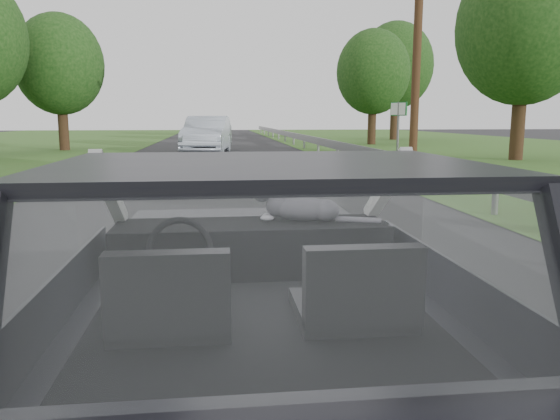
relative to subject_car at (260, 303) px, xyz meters
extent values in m
cube|color=black|center=(0.00, 0.00, 0.00)|extent=(1.80, 4.00, 1.45)
cube|color=black|center=(0.00, 0.62, 0.12)|extent=(1.58, 0.45, 0.30)
cube|color=black|center=(-0.40, -0.29, 0.16)|extent=(0.50, 0.72, 0.42)
cube|color=black|center=(0.40, -0.29, 0.16)|extent=(0.50, 0.72, 0.42)
torus|color=black|center=(-0.40, 0.33, 0.20)|extent=(0.36, 0.36, 0.04)
ellipsoid|color=slate|center=(0.32, 0.66, 0.36)|extent=(0.58, 0.30, 0.25)
cube|color=gray|center=(4.30, 10.00, -0.15)|extent=(0.05, 90.00, 0.32)
imported|color=silver|center=(-0.59, 22.71, 0.12)|extent=(2.59, 5.31, 1.68)
cube|color=#135C25|center=(6.90, 18.38, 0.38)|extent=(0.44, 0.84, 2.21)
cylinder|color=#3A2815|center=(6.16, 14.64, 3.34)|extent=(0.34, 0.34, 8.12)
camera|label=1|loc=(-0.20, -2.52, 0.89)|focal=35.00mm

